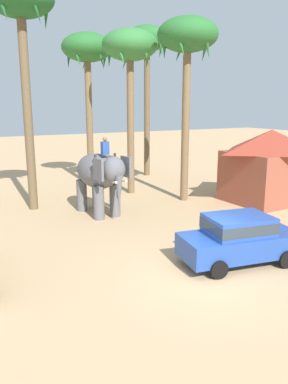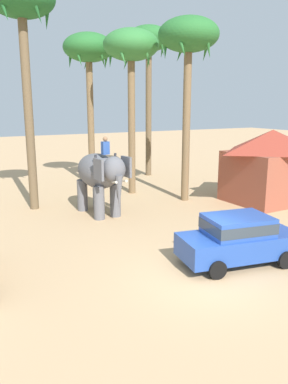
# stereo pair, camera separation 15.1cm
# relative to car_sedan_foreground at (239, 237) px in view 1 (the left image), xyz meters

# --- Properties ---
(ground_plane) EXTENTS (120.00, 120.00, 0.00)m
(ground_plane) POSITION_rel_car_sedan_foreground_xyz_m (-1.69, -0.39, -0.93)
(ground_plane) COLOR tan
(car_sedan_foreground) EXTENTS (4.34, 2.43, 1.70)m
(car_sedan_foreground) POSITION_rel_car_sedan_foreground_xyz_m (0.00, 0.00, 0.00)
(car_sedan_foreground) COLOR #23479E
(car_sedan_foreground) RESTS_ON ground
(elephant_with_mahout) EXTENTS (1.88, 3.94, 3.88)m
(elephant_with_mahout) POSITION_rel_car_sedan_foreground_xyz_m (-1.78, 7.85, 1.06)
(elephant_with_mahout) COLOR slate
(elephant_with_mahout) RESTS_ON ground
(palm_tree_behind_elephant) EXTENTS (3.20, 3.20, 11.08)m
(palm_tree_behind_elephant) POSITION_rel_car_sedan_foreground_xyz_m (-4.43, 10.53, 8.76)
(palm_tree_behind_elephant) COLOR brown
(palm_tree_behind_elephant) RESTS_ON ground
(palm_tree_near_hut) EXTENTS (3.20, 3.20, 9.73)m
(palm_tree_near_hut) POSITION_rel_car_sedan_foreground_xyz_m (0.44, 14.72, 7.54)
(palm_tree_near_hut) COLOR brown
(palm_tree_near_hut) RESTS_ON ground
(palm_tree_left_of_road) EXTENTS (3.20, 3.20, 10.87)m
(palm_tree_left_of_road) POSITION_rel_car_sedan_foreground_xyz_m (5.62, 16.21, 8.58)
(palm_tree_left_of_road) COLOR brown
(palm_tree_left_of_road) RESTS_ON ground
(palm_tree_far_back) EXTENTS (3.20, 3.20, 9.79)m
(palm_tree_far_back) POSITION_rel_car_sedan_foreground_xyz_m (3.54, 8.28, 7.60)
(palm_tree_far_back) COLOR brown
(palm_tree_far_back) RESTS_ON ground
(palm_tree_leaning_seaward) EXTENTS (3.20, 3.20, 9.55)m
(palm_tree_leaning_seaward) POSITION_rel_car_sedan_foreground_xyz_m (1.73, 11.35, 7.38)
(palm_tree_leaning_seaward) COLOR brown
(palm_tree_leaning_seaward) RESTS_ON ground
(roadside_hut) EXTENTS (5.07, 4.28, 4.00)m
(roadside_hut) POSITION_rel_car_sedan_foreground_xyz_m (7.55, 5.81, 1.20)
(roadside_hut) COLOR #994C38
(roadside_hut) RESTS_ON ground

